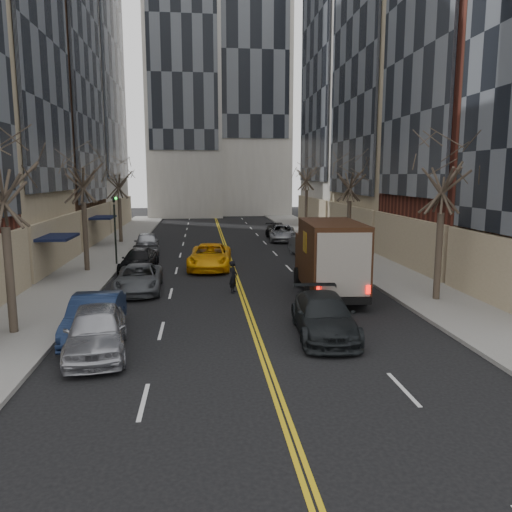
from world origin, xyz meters
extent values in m
plane|color=black|center=(0.00, 0.00, 0.00)|extent=(160.00, 160.00, 0.00)
cube|color=slate|center=(-9.00, 27.00, 0.07)|extent=(4.00, 66.00, 0.15)
cube|color=slate|center=(9.00, 27.00, 0.07)|extent=(4.00, 66.00, 0.15)
cube|color=#4C301E|center=(-15.50, 33.00, 12.00)|extent=(9.00, 12.00, 24.00)
cube|color=black|center=(-10.84, 33.00, 13.20)|extent=(0.20, 10.56, 19.20)
cube|color=#B7B2A8|center=(-16.50, 46.50, 18.00)|extent=(11.00, 15.00, 36.00)
cube|color=black|center=(-10.84, 46.50, 19.80)|extent=(0.20, 13.20, 28.80)
cube|color=black|center=(-10.00, 18.00, 2.40)|extent=(2.00, 3.00, 0.15)
cube|color=black|center=(-10.90, 18.00, 1.35)|extent=(0.20, 3.00, 2.50)
cube|color=black|center=(-10.00, 31.00, 2.40)|extent=(2.00, 3.00, 0.15)
cube|color=black|center=(-10.90, 31.00, 1.35)|extent=(0.20, 3.00, 2.50)
cube|color=#562319|center=(16.50, 19.50, 15.00)|extent=(11.00, 11.00, 30.00)
cube|color=tan|center=(16.00, 32.00, 14.00)|extent=(10.00, 14.00, 28.00)
cube|color=black|center=(10.84, 32.00, 15.40)|extent=(0.20, 12.32, 22.40)
cube|color=#B7B2A8|center=(17.00, 46.50, 17.00)|extent=(12.00, 15.00, 34.00)
cube|color=black|center=(10.84, 46.50, 18.70)|extent=(0.20, 13.20, 27.20)
cylinder|color=#382D23|center=(-8.80, 8.00, 2.06)|extent=(0.30, 0.30, 3.83)
cylinder|color=#382D23|center=(-8.80, 20.00, 2.17)|extent=(0.30, 0.30, 4.05)
cylinder|color=#382D23|center=(-8.80, 33.00, 1.99)|extent=(0.30, 0.30, 3.69)
cylinder|color=#382D23|center=(8.80, 11.00, 2.13)|extent=(0.30, 0.30, 3.96)
cylinder|color=#382D23|center=(8.80, 25.00, 2.04)|extent=(0.30, 0.30, 3.78)
cylinder|color=#382D23|center=(8.80, 40.00, 2.22)|extent=(0.30, 0.30, 4.14)
cylinder|color=black|center=(-7.40, 22.00, 2.05)|extent=(0.12, 0.12, 3.80)
imported|color=black|center=(-7.40, 22.00, 4.40)|extent=(0.15, 0.18, 0.90)
sphere|color=#0CE526|center=(-7.25, 21.90, 4.35)|extent=(0.14, 0.14, 0.14)
cube|color=black|center=(4.15, 12.69, 0.57)|extent=(2.71, 6.81, 0.31)
cube|color=black|center=(4.31, 15.14, 1.62)|extent=(2.56, 1.93, 2.19)
cube|color=black|center=(4.12, 12.12, 2.09)|extent=(2.82, 5.26, 3.13)
cube|color=black|center=(3.95, 9.48, 0.57)|extent=(2.41, 0.34, 0.31)
cube|color=red|center=(2.91, 9.53, 1.04)|extent=(0.19, 0.07, 0.37)
cube|color=red|center=(4.99, 9.40, 1.04)|extent=(0.19, 0.07, 0.37)
cube|color=gold|center=(2.85, 12.25, 2.71)|extent=(0.10, 0.94, 0.94)
cube|color=gold|center=(5.39, 12.09, 2.71)|extent=(0.10, 0.94, 0.94)
cylinder|color=black|center=(3.06, 14.96, 0.50)|extent=(0.35, 1.02, 1.00)
cylinder|color=black|center=(5.52, 14.80, 0.50)|extent=(0.35, 1.02, 1.00)
cylinder|color=black|center=(2.81, 11.00, 0.50)|extent=(0.35, 1.02, 1.00)
cylinder|color=black|center=(5.27, 10.84, 0.50)|extent=(0.35, 1.02, 1.00)
imported|color=black|center=(2.46, 6.80, 0.73)|extent=(2.45, 5.21, 1.47)
cube|color=black|center=(2.46, 7.53, 1.33)|extent=(0.13, 0.04, 0.09)
cube|color=blue|center=(2.46, 7.50, 1.33)|extent=(0.10, 0.01, 0.06)
imported|color=#F5A90A|center=(-1.43, 20.43, 0.76)|extent=(2.97, 5.66, 1.52)
imported|color=black|center=(-0.39, 13.84, 0.80)|extent=(0.56, 0.68, 1.60)
imported|color=#A2A3A9|center=(-5.39, 5.72, 0.80)|extent=(2.50, 4.89, 1.59)
imported|color=#111D37|center=(-5.78, 7.44, 0.77)|extent=(1.71, 4.69, 1.53)
imported|color=#4B4E53|center=(-5.10, 14.57, 0.67)|extent=(2.40, 4.90, 1.34)
imported|color=black|center=(-5.73, 20.05, 0.66)|extent=(2.25, 4.72, 1.33)
imported|color=#94969B|center=(-6.02, 27.43, 0.76)|extent=(2.16, 4.61, 1.52)
imported|color=#53565B|center=(5.48, 24.47, 0.71)|extent=(1.76, 4.41, 1.43)
imported|color=#999BA0|center=(5.23, 33.10, 0.70)|extent=(2.88, 5.26, 1.40)
imported|color=black|center=(5.10, 34.46, 0.66)|extent=(2.17, 4.69, 1.33)
camera|label=1|loc=(-1.93, -10.38, 5.81)|focal=35.00mm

